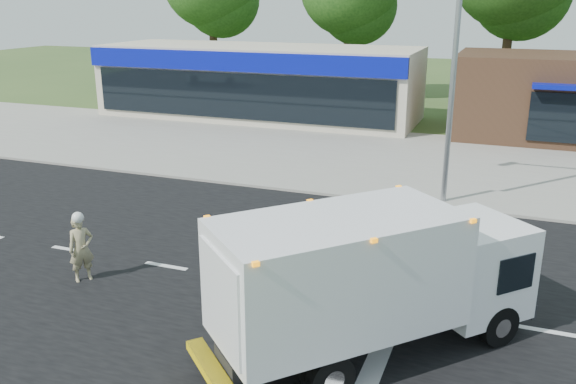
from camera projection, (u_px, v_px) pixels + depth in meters
name	position (u px, v px, depth m)	size (l,w,h in m)	color
ground	(275.00, 285.00, 14.58)	(120.00, 120.00, 0.00)	#385123
road_asphalt	(275.00, 285.00, 14.58)	(60.00, 14.00, 0.02)	black
sidewalk	(360.00, 188.00, 21.87)	(60.00, 2.40, 0.12)	gray
parking_apron	(392.00, 153.00, 27.05)	(60.00, 9.00, 0.02)	gray
lane_markings	(310.00, 321.00, 12.92)	(55.20, 7.00, 0.01)	silver
ems_box_truck	(371.00, 274.00, 11.27)	(5.99, 6.19, 2.92)	black
emergency_worker	(81.00, 247.00, 14.59)	(0.67, 0.72, 1.76)	tan
retail_strip_mall	(259.00, 82.00, 34.76)	(18.00, 6.20, 4.00)	beige
brown_storefront	(563.00, 97.00, 29.42)	(10.00, 6.70, 4.00)	#382316
traffic_signal_pole	(434.00, 53.00, 19.07)	(3.51, 0.25, 8.00)	gray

